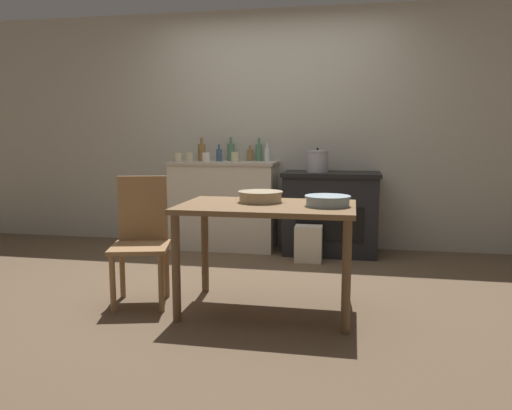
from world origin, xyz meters
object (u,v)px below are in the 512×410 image
at_px(chair, 141,237).
at_px(bottle_center, 250,155).
at_px(cup_mid_right, 206,157).
at_px(bottle_center_left, 267,154).
at_px(cup_far_right, 178,158).
at_px(cup_end_right, 189,157).
at_px(bottle_mid_left, 219,155).
at_px(stock_pot, 317,161).
at_px(mixing_bowl_large, 260,196).
at_px(mixing_bowl_small, 328,200).
at_px(bottle_left, 259,152).
at_px(work_table, 267,219).
at_px(stove, 331,213).
at_px(flour_sack, 308,244).
at_px(bottle_far_left, 202,152).
at_px(bottle_center_right, 231,152).
at_px(cup_right, 235,157).

distance_m(chair, bottle_center, 2.10).
distance_m(chair, cup_mid_right, 1.77).
height_order(bottle_center_left, cup_mid_right, bottle_center_left).
relative_size(cup_far_right, cup_end_right, 0.92).
xyz_separation_m(bottle_mid_left, cup_far_right, (-0.39, -0.20, -0.02)).
xyz_separation_m(stock_pot, mixing_bowl_large, (-0.28, -1.68, -0.16)).
height_order(mixing_bowl_small, bottle_center_left, bottle_center_left).
bearing_deg(stock_pot, bottle_left, 160.14).
xyz_separation_m(work_table, bottle_left, (-0.44, 2.02, 0.39)).
xyz_separation_m(stove, work_table, (-0.35, -1.81, 0.22)).
bearing_deg(work_table, bottle_mid_left, 114.31).
distance_m(bottle_center_left, bottle_center, 0.21).
relative_size(flour_sack, mixing_bowl_small, 1.15).
bearing_deg(cup_end_right, work_table, -56.66).
height_order(stove, cup_mid_right, cup_mid_right).
distance_m(bottle_far_left, bottle_center_right, 0.32).
bearing_deg(cup_right, stock_pot, 1.89).
distance_m(bottle_center, cup_far_right, 0.78).
distance_m(flour_sack, bottle_center, 1.24).
height_order(mixing_bowl_small, cup_end_right, cup_end_right).
relative_size(bottle_far_left, bottle_center_right, 0.99).
xyz_separation_m(flour_sack, bottle_far_left, (-1.21, 0.49, 0.86)).
distance_m(mixing_bowl_large, bottle_center, 1.98).
distance_m(bottle_mid_left, cup_far_right, 0.44).
xyz_separation_m(bottle_center_left, cup_far_right, (-0.91, -0.27, -0.03)).
height_order(flour_sack, cup_mid_right, cup_mid_right).
relative_size(bottle_center_left, cup_mid_right, 1.97).
distance_m(mixing_bowl_small, bottle_left, 2.21).
bearing_deg(cup_end_right, stock_pot, 2.64).
xyz_separation_m(work_table, flour_sack, (0.16, 1.41, -0.47)).
bearing_deg(chair, stock_pot, 42.38).
bearing_deg(cup_mid_right, cup_right, 7.79).
bearing_deg(chair, bottle_mid_left, 72.71).
relative_size(flour_sack, bottle_center_right, 1.37).
bearing_deg(stove, bottle_center_right, 170.15).
height_order(stove, flour_sack, stove).
distance_m(stove, cup_right, 1.15).
bearing_deg(flour_sack, cup_mid_right, 164.62).
bearing_deg(mixing_bowl_small, work_table, 178.56).
relative_size(flour_sack, bottle_far_left, 1.39).
relative_size(mixing_bowl_large, bottle_center_right, 1.23).
bearing_deg(mixing_bowl_large, bottle_far_left, 118.65).
bearing_deg(cup_far_right, cup_mid_right, 7.04).
bearing_deg(work_table, stock_pot, 83.27).
relative_size(stove, work_table, 0.82).
bearing_deg(mixing_bowl_large, bottle_left, 101.04).
height_order(chair, cup_mid_right, cup_mid_right).
relative_size(bottle_far_left, cup_end_right, 2.57).
bearing_deg(bottle_far_left, cup_far_right, -130.98).
height_order(flour_sack, bottle_center_left, bottle_center_left).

